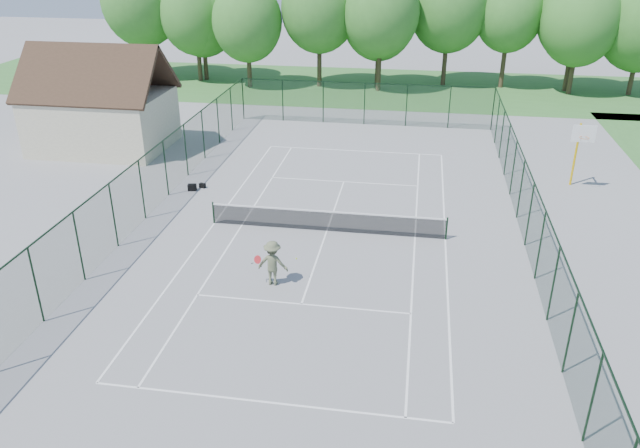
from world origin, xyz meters
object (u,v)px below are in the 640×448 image
(basketball_goal, at_px, (580,143))
(sports_bag_a, at_px, (192,187))
(tennis_player, at_px, (273,263))
(tennis_net, at_px, (327,220))

(basketball_goal, distance_m, sports_bag_a, 20.90)
(basketball_goal, xyz_separation_m, tennis_player, (-13.86, -12.58, -1.63))
(tennis_player, bearing_deg, tennis_net, 74.69)
(basketball_goal, distance_m, tennis_player, 18.79)
(sports_bag_a, distance_m, tennis_player, 11.08)
(basketball_goal, bearing_deg, sports_bag_a, -169.78)
(sports_bag_a, height_order, tennis_player, tennis_player)
(sports_bag_a, relative_size, tennis_player, 0.24)
(basketball_goal, relative_size, sports_bag_a, 8.13)
(sports_bag_a, bearing_deg, tennis_player, -63.30)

